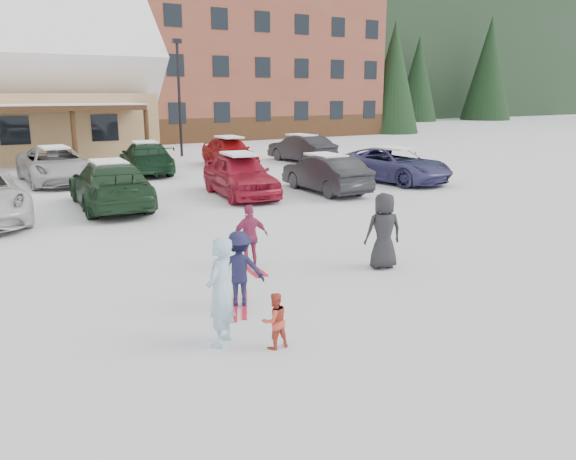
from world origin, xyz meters
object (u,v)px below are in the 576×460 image
adult_skier (220,292)px  bystander_dark (384,231)px  parked_car_3 (110,185)px  parked_car_6 (394,165)px  parked_car_5 (326,174)px  parked_car_4 (240,175)px  parked_car_13 (302,148)px  alpine_hotel (205,31)px  child_magenta (250,237)px  parked_car_11 (146,158)px  child_navy (239,269)px  lamp_post (179,92)px  parked_car_10 (56,165)px  toddler_red (275,321)px  parked_car_12 (230,152)px

adult_skier → bystander_dark: bearing=158.4°
parked_car_3 → parked_car_6: bearing=-178.7°
parked_car_5 → parked_car_6: bearing=-168.5°
bystander_dark → parked_car_4: 9.29m
parked_car_13 → alpine_hotel: bearing=-104.5°
child_magenta → parked_car_11: size_ratio=0.28×
parked_car_6 → child_magenta: bearing=-153.2°
parked_car_13 → child_navy: bearing=49.6°
adult_skier → parked_car_11: adult_skier is taller
bystander_dark → parked_car_4: bearing=-80.3°
child_navy → parked_car_11: (3.62, 17.12, 0.05)m
alpine_hotel → parked_car_4: (-10.72, -28.20, -7.87)m
lamp_post → adult_skier: bearing=-109.2°
parked_car_5 → parked_car_10: size_ratio=0.80×
parked_car_4 → lamp_post: bearing=85.3°
parked_car_6 → parked_car_13: parked_car_13 is taller
parked_car_11 → parked_car_3: bearing=73.4°
toddler_red → parked_car_10: size_ratio=0.16×
alpine_hotel → parked_car_12: bearing=-110.1°
lamp_post → toddler_red: size_ratio=7.75×
parked_car_11 → toddler_red: bearing=86.7°
parked_car_5 → parked_car_10: bearing=-40.1°
parked_car_11 → parked_car_12: (4.38, 0.35, 0.02)m
lamp_post → parked_car_3: (-7.32, -13.25, -2.94)m
parked_car_12 → bystander_dark: bearing=-101.6°
parked_car_3 → parked_car_6: (11.52, -0.46, -0.05)m
child_magenta → parked_car_13: parked_car_13 is taller
parked_car_10 → parked_car_11: bearing=10.1°
parked_car_13 → adult_skier: bearing=49.5°
parked_car_6 → child_navy: bearing=-150.0°
parked_car_4 → parked_car_6: (7.00, -0.24, -0.06)m
lamp_post → parked_car_10: size_ratio=1.23×
parked_car_6 → parked_car_10: bearing=141.8°
adult_skier → parked_car_3: bearing=-137.9°
bystander_dark → parked_car_13: bearing=-100.1°
parked_car_4 → parked_car_6: bearing=5.2°
child_magenta → bystander_dark: bystander_dark is taller
alpine_hotel → child_navy: size_ratio=23.41×
parked_car_12 → parked_car_13: (4.11, -0.28, -0.02)m
parked_car_6 → parked_car_12: 8.89m
child_magenta → child_navy: bearing=64.3°
alpine_hotel → toddler_red: bearing=-111.7°
lamp_post → child_navy: lamp_post is taller
parked_car_12 → parked_car_4: bearing=-109.6°
parked_car_13 → parked_car_5: bearing=58.0°
child_navy → parked_car_10: parked_car_10 is taller
parked_car_6 → parked_car_12: size_ratio=1.16×
alpine_hotel → toddler_red: 43.41m
lamp_post → toddler_red: 26.29m
lamp_post → adult_skier: lamp_post is taller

